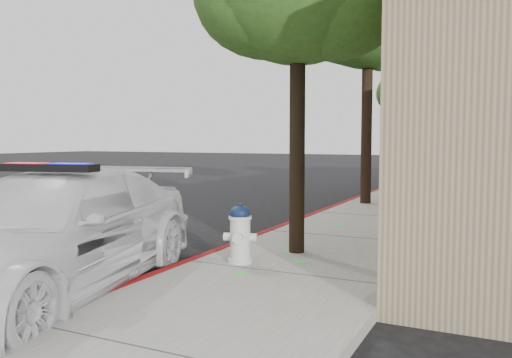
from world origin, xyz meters
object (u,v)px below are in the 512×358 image
object	(u,v)px
police_car	(51,233)
street_tree_mid	(369,20)
street_tree_far	(413,92)
fire_hydrant	(240,233)

from	to	relation	value
police_car	street_tree_mid	bearing A→B (deg)	69.01
street_tree_mid	street_tree_far	world-z (taller)	street_tree_mid
fire_hydrant	street_tree_far	xyz separation A→B (m)	(0.11, 14.37, 3.26)
police_car	fire_hydrant	world-z (taller)	police_car
police_car	street_tree_far	distance (m)	16.75
street_tree_mid	fire_hydrant	bearing A→B (deg)	-89.07
fire_hydrant	street_tree_far	size ratio (longest dim) A/B	0.18
fire_hydrant	street_tree_far	bearing A→B (deg)	72.18
street_tree_far	fire_hydrant	bearing A→B (deg)	-90.44
police_car	fire_hydrant	xyz separation A→B (m)	(1.75, 2.00, -0.20)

